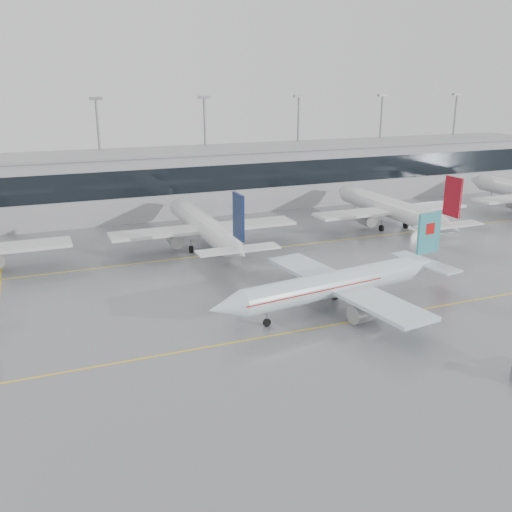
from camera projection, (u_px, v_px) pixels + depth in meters
name	position (u px, v px, depth m)	size (l,w,h in m)	color
ground	(298.00, 331.00, 61.11)	(320.00, 320.00, 0.00)	gray
taxi_line_main	(298.00, 331.00, 61.10)	(120.00, 0.25, 0.01)	yellow
taxi_line_north	(212.00, 255.00, 87.66)	(120.00, 0.25, 0.01)	yellow
terminal	(162.00, 183.00, 114.21)	(180.00, 15.00, 12.00)	#9A9A9E
terminal_glass	(171.00, 181.00, 107.09)	(180.00, 0.20, 5.00)	black
terminal_roof	(161.00, 152.00, 112.38)	(182.00, 16.00, 0.40)	gray
light_masts	(154.00, 143.00, 117.35)	(156.40, 1.00, 22.60)	gray
air_canada_jet	(341.00, 284.00, 66.20)	(33.19, 25.89, 10.06)	silver
parked_jet_c	(204.00, 226.00, 89.83)	(29.64, 36.96, 11.72)	silver
parked_jet_d	(391.00, 208.00, 102.39)	(29.64, 36.96, 11.72)	silver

